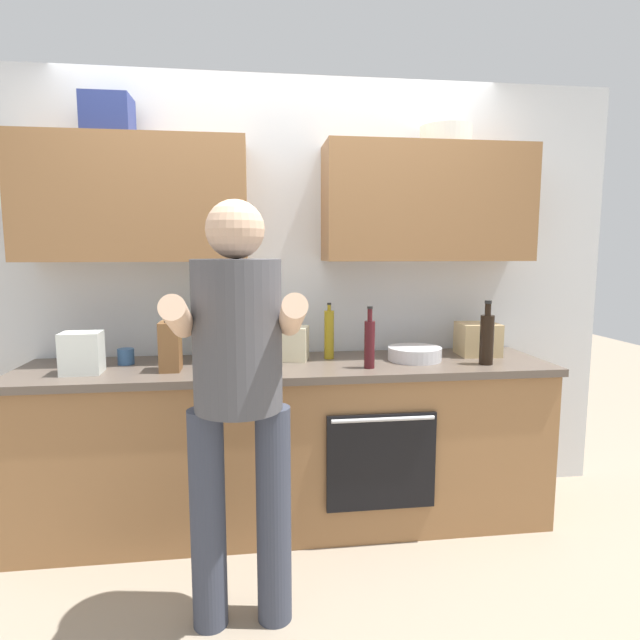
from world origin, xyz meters
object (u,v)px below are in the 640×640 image
(mixing_bowl, at_px, (415,354))
(potted_herb, at_px, (212,332))
(grocery_bag_produce, at_px, (82,353))
(bottle_oil, at_px, (329,334))
(cup_tea, at_px, (126,357))
(bottle_hotsauce, at_px, (225,349))
(bottle_wine, at_px, (370,343))
(grocery_bag_bread, at_px, (478,339))
(bottle_water, at_px, (267,345))
(knife_block, at_px, (170,346))
(grocery_bag_rice, at_px, (291,343))
(bottle_soy, at_px, (487,338))
(person_standing, at_px, (238,382))

(mixing_bowl, bearing_deg, potted_herb, 173.63)
(mixing_bowl, distance_m, grocery_bag_produce, 1.74)
(bottle_oil, bearing_deg, cup_tea, -179.47)
(bottle_oil, height_order, mixing_bowl, bottle_oil)
(mixing_bowl, bearing_deg, bottle_hotsauce, -178.44)
(bottle_wine, distance_m, grocery_bag_bread, 0.75)
(bottle_water, distance_m, cup_tea, 0.78)
(cup_tea, height_order, knife_block, knife_block)
(bottle_water, relative_size, mixing_bowl, 1.00)
(cup_tea, height_order, potted_herb, potted_herb)
(bottle_oil, relative_size, mixing_bowl, 1.07)
(bottle_hotsauce, distance_m, grocery_bag_rice, 0.38)
(bottle_soy, height_order, grocery_bag_produce, bottle_soy)
(bottle_water, xyz_separation_m, bottle_wine, (0.53, -0.07, 0.01))
(bottle_wine, distance_m, bottle_hotsauce, 0.76)
(bottle_wine, height_order, potted_herb, bottle_wine)
(bottle_hotsauce, relative_size, knife_block, 0.71)
(bottle_soy, bearing_deg, knife_block, 177.77)
(cup_tea, xyz_separation_m, grocery_bag_bread, (1.99, -0.00, 0.05))
(bottle_hotsauce, xyz_separation_m, grocery_bag_produce, (-0.70, -0.07, 0.01))
(person_standing, xyz_separation_m, grocery_bag_produce, (-0.79, 0.69, -0.00))
(cup_tea, distance_m, potted_herb, 0.47)
(person_standing, relative_size, grocery_bag_produce, 8.16)
(grocery_bag_rice, bearing_deg, bottle_water, -126.65)
(grocery_bag_produce, bearing_deg, bottle_wine, -2.60)
(bottle_soy, height_order, bottle_hotsauce, bottle_soy)
(bottle_wine, xyz_separation_m, knife_block, (-1.02, 0.07, -0.01))
(bottle_wine, distance_m, cup_tea, 1.31)
(bottle_water, distance_m, bottle_oil, 0.41)
(knife_block, height_order, grocery_bag_bread, knife_block)
(person_standing, height_order, knife_block, person_standing)
(cup_tea, height_order, grocery_bag_bread, grocery_bag_bread)
(bottle_wine, distance_m, potted_herb, 0.87)
(potted_herb, bearing_deg, grocery_bag_produce, -160.40)
(bottle_water, bearing_deg, grocery_bag_bread, 8.55)
(bottle_oil, distance_m, mixing_bowl, 0.49)
(person_standing, xyz_separation_m, grocery_bag_rice, (0.27, 0.88, -0.01))
(person_standing, distance_m, knife_block, 0.79)
(bottle_wine, relative_size, grocery_bag_bread, 1.45)
(bottle_wine, bearing_deg, bottle_soy, 0.69)
(cup_tea, xyz_separation_m, potted_herb, (0.46, 0.03, 0.12))
(knife_block, bearing_deg, grocery_bag_bread, 6.10)
(person_standing, xyz_separation_m, knife_block, (-0.36, 0.70, 0.02))
(bottle_wine, relative_size, potted_herb, 1.11)
(bottle_water, height_order, grocery_bag_produce, bottle_water)
(bottle_soy, relative_size, grocery_bag_rice, 1.83)
(cup_tea, xyz_separation_m, mixing_bowl, (1.57, -0.10, -0.01))
(person_standing, bearing_deg, bottle_oil, 61.54)
(bottle_hotsauce, bearing_deg, bottle_wine, -10.09)
(cup_tea, xyz_separation_m, grocery_bag_rice, (0.89, -0.00, 0.05))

